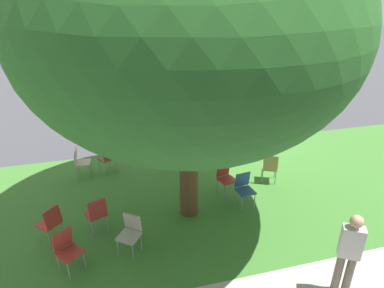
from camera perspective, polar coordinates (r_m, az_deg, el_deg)
The scene contains 17 objects.
ground at distance 12.33m, azimuth 5.72°, elevation 0.73°, with size 80.00×80.00×0.00m, color #424247.
grass_verge at distance 9.74m, azimuth 12.23°, elevation -6.73°, with size 48.00×6.00×0.01m, color #3D752D.
street_tree at distance 6.84m, azimuth -0.69°, elevation 18.43°, with size 6.67×6.67×6.72m.
chair_0 at distance 10.20m, azimuth -18.64°, elevation -2.71°, with size 0.45×0.45×0.88m.
chair_1 at distance 10.93m, azimuth -0.72°, elevation 0.56°, with size 0.47×0.47×0.88m.
chair_2 at distance 9.62m, azimuth 13.20°, elevation -3.72°, with size 0.55×0.55×0.88m.
chair_3 at distance 7.91m, azimuth -23.12°, elevation -12.15°, with size 0.59×0.59×0.88m.
chair_4 at distance 8.94m, azimuth 5.75°, elevation -5.50°, with size 0.51×0.52×0.88m.
chair_5 at distance 7.17m, azimuth -10.53°, elevation -14.49°, with size 0.58×0.58×0.88m.
chair_6 at distance 10.40m, azimuth -1.96°, elevation -0.78°, with size 0.47×0.48×0.88m.
chair_7 at distance 10.91m, azimuth 8.37°, elevation 0.23°, with size 0.56×0.57×0.88m.
chair_8 at distance 7.11m, azimuth -20.66°, elevation -16.37°, with size 0.58×0.58×0.88m.
chair_9 at distance 10.20m, azimuth -14.25°, elevation -2.14°, with size 0.57×0.57×0.88m.
chair_10 at distance 8.53m, azimuth 8.94°, elevation -7.32°, with size 0.47×0.47×0.88m.
chair_11 at distance 7.85m, azimuth -16.02°, elevation -11.22°, with size 0.54×0.54×0.88m.
parked_car at distance 15.41m, azimuth 14.09°, elevation 8.39°, with size 3.70×1.92×1.65m.
pedestrian_0 at distance 6.59m, azimuth 25.30°, elevation -16.44°, with size 0.41×0.35×1.69m.
Camera 1 is at (4.06, 10.50, 5.02)m, focal length 31.10 mm.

